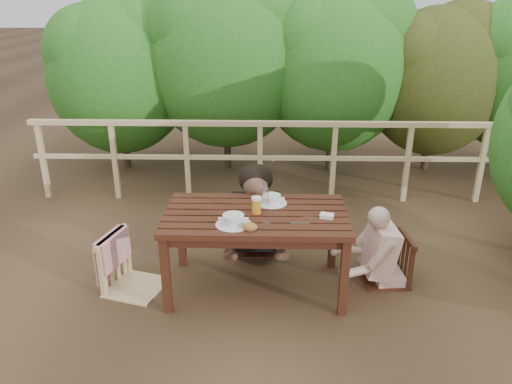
{
  "coord_description": "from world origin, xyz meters",
  "views": [
    {
      "loc": [
        0.1,
        -3.81,
        2.49
      ],
      "look_at": [
        0.0,
        0.05,
        0.9
      ],
      "focal_mm": 35.02,
      "sensor_mm": 36.0,
      "label": 1
    }
  ],
  "objects_px": {
    "soup_far": "(272,200)",
    "beer_glass": "(256,206)",
    "bread_roll": "(250,227)",
    "table": "(256,252)",
    "tumbler": "(267,226)",
    "soup_near": "(233,220)",
    "woman": "(256,181)",
    "diner_right": "(393,220)",
    "butter_tub": "(327,217)",
    "bottle": "(265,196)",
    "chair_left": "(132,241)",
    "chair_far": "(255,203)",
    "chair_right": "(388,239)"
  },
  "relations": [
    {
      "from": "table",
      "to": "chair_left",
      "type": "bearing_deg",
      "value": -177.59
    },
    {
      "from": "chair_left",
      "to": "diner_right",
      "type": "xyz_separation_m",
      "value": [
        2.26,
        0.2,
        0.13
      ]
    },
    {
      "from": "chair_left",
      "to": "soup_far",
      "type": "xyz_separation_m",
      "value": [
        1.2,
        0.26,
        0.29
      ]
    },
    {
      "from": "soup_near",
      "to": "bottle",
      "type": "distance_m",
      "value": 0.41
    },
    {
      "from": "diner_right",
      "to": "soup_far",
      "type": "relative_size",
      "value": 4.47
    },
    {
      "from": "chair_far",
      "to": "diner_right",
      "type": "height_order",
      "value": "diner_right"
    },
    {
      "from": "bread_roll",
      "to": "bottle",
      "type": "xyz_separation_m",
      "value": [
        0.12,
        0.41,
        0.09
      ]
    },
    {
      "from": "chair_left",
      "to": "bread_roll",
      "type": "bearing_deg",
      "value": -88.4
    },
    {
      "from": "chair_left",
      "to": "bottle",
      "type": "xyz_separation_m",
      "value": [
        1.14,
        0.14,
        0.37
      ]
    },
    {
      "from": "soup_near",
      "to": "soup_far",
      "type": "distance_m",
      "value": 0.53
    },
    {
      "from": "woman",
      "to": "beer_glass",
      "type": "distance_m",
      "value": 0.76
    },
    {
      "from": "soup_far",
      "to": "bread_roll",
      "type": "height_order",
      "value": "soup_far"
    },
    {
      "from": "chair_left",
      "to": "bread_roll",
      "type": "relative_size",
      "value": 7.75
    },
    {
      "from": "bread_roll",
      "to": "tumbler",
      "type": "height_order",
      "value": "bread_roll"
    },
    {
      "from": "table",
      "to": "tumbler",
      "type": "distance_m",
      "value": 0.49
    },
    {
      "from": "bread_roll",
      "to": "tumbler",
      "type": "bearing_deg",
      "value": 10.59
    },
    {
      "from": "chair_left",
      "to": "butter_tub",
      "type": "xyz_separation_m",
      "value": [
        1.65,
        -0.03,
        0.27
      ]
    },
    {
      "from": "chair_left",
      "to": "beer_glass",
      "type": "distance_m",
      "value": 1.12
    },
    {
      "from": "woman",
      "to": "diner_right",
      "type": "bearing_deg",
      "value": 151.71
    },
    {
      "from": "chair_right",
      "to": "bottle",
      "type": "distance_m",
      "value": 1.17
    },
    {
      "from": "beer_glass",
      "to": "soup_far",
      "type": "bearing_deg",
      "value": 58.98
    },
    {
      "from": "diner_right",
      "to": "bread_roll",
      "type": "xyz_separation_m",
      "value": [
        -1.24,
        -0.46,
        0.15
      ]
    },
    {
      "from": "woman",
      "to": "butter_tub",
      "type": "bearing_deg",
      "value": 124.05
    },
    {
      "from": "chair_far",
      "to": "bread_roll",
      "type": "xyz_separation_m",
      "value": [
        -0.02,
        -1.05,
        0.26
      ]
    },
    {
      "from": "chair_right",
      "to": "soup_near",
      "type": "xyz_separation_m",
      "value": [
        -1.34,
        -0.37,
        0.35
      ]
    },
    {
      "from": "chair_right",
      "to": "tumbler",
      "type": "distance_m",
      "value": 1.21
    },
    {
      "from": "soup_far",
      "to": "woman",
      "type": "bearing_deg",
      "value": 105.96
    },
    {
      "from": "chair_right",
      "to": "woman",
      "type": "height_order",
      "value": "woman"
    },
    {
      "from": "woman",
      "to": "butter_tub",
      "type": "xyz_separation_m",
      "value": [
        0.61,
        -0.84,
        0.01
      ]
    },
    {
      "from": "soup_far",
      "to": "beer_glass",
      "type": "height_order",
      "value": "beer_glass"
    },
    {
      "from": "table",
      "to": "woman",
      "type": "bearing_deg",
      "value": 91.7
    },
    {
      "from": "bottle",
      "to": "chair_right",
      "type": "bearing_deg",
      "value": 2.96
    },
    {
      "from": "soup_near",
      "to": "butter_tub",
      "type": "xyz_separation_m",
      "value": [
        0.76,
        0.14,
        -0.02
      ]
    },
    {
      "from": "table",
      "to": "butter_tub",
      "type": "bearing_deg",
      "value": -7.76
    },
    {
      "from": "bread_roll",
      "to": "table",
      "type": "bearing_deg",
      "value": 82.56
    },
    {
      "from": "diner_right",
      "to": "soup_far",
      "type": "bearing_deg",
      "value": 81.04
    },
    {
      "from": "beer_glass",
      "to": "butter_tub",
      "type": "distance_m",
      "value": 0.59
    },
    {
      "from": "soup_near",
      "to": "butter_tub",
      "type": "height_order",
      "value": "soup_near"
    },
    {
      "from": "woman",
      "to": "diner_right",
      "type": "relative_size",
      "value": 1.21
    },
    {
      "from": "diner_right",
      "to": "soup_far",
      "type": "height_order",
      "value": "diner_right"
    },
    {
      "from": "butter_tub",
      "to": "chair_left",
      "type": "bearing_deg",
      "value": -163.74
    },
    {
      "from": "bottle",
      "to": "chair_left",
      "type": "bearing_deg",
      "value": -172.88
    },
    {
      "from": "butter_tub",
      "to": "table",
      "type": "bearing_deg",
      "value": -170.29
    },
    {
      "from": "chair_right",
      "to": "bread_roll",
      "type": "distance_m",
      "value": 1.34
    },
    {
      "from": "chair_left",
      "to": "soup_near",
      "type": "distance_m",
      "value": 0.95
    },
    {
      "from": "bread_roll",
      "to": "butter_tub",
      "type": "xyz_separation_m",
      "value": [
        0.63,
        0.23,
        -0.01
      ]
    },
    {
      "from": "soup_near",
      "to": "tumbler",
      "type": "relative_size",
      "value": 4.17
    },
    {
      "from": "table",
      "to": "soup_near",
      "type": "xyz_separation_m",
      "value": [
        -0.17,
        -0.22,
        0.41
      ]
    },
    {
      "from": "chair_far",
      "to": "beer_glass",
      "type": "distance_m",
      "value": 0.8
    },
    {
      "from": "tumbler",
      "to": "diner_right",
      "type": "bearing_deg",
      "value": 21.65
    }
  ]
}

